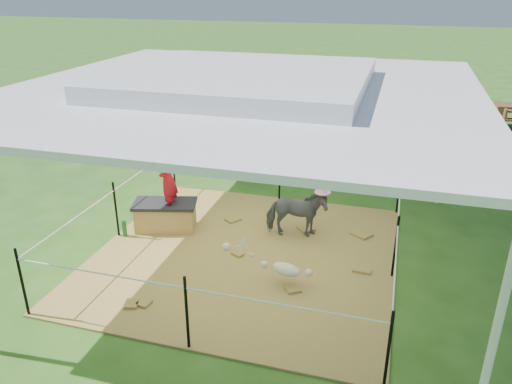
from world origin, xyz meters
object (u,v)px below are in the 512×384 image
(pony, at_px, (296,214))
(picnic_table_near, at_px, (386,117))
(trash_barrel, at_px, (468,135))
(woman, at_px, (168,173))
(foal, at_px, (286,267))
(straw_bale, at_px, (166,217))
(green_bottle, at_px, (124,229))
(distant_person, at_px, (409,119))

(pony, relative_size, picnic_table_near, 0.65)
(pony, relative_size, trash_barrel, 1.00)
(trash_barrel, bearing_deg, woman, -132.17)
(foal, bearing_deg, straw_bale, 170.58)
(straw_bale, bearing_deg, green_bottle, -140.71)
(woman, distance_m, distant_person, 7.95)
(woman, xyz_separation_m, trash_barrel, (5.28, 5.83, -0.56))
(straw_bale, relative_size, distant_person, 0.98)
(woman, distance_m, trash_barrel, 7.89)
(green_bottle, bearing_deg, straw_bale, 39.29)
(straw_bale, relative_size, picnic_table_near, 0.65)
(straw_bale, relative_size, pony, 0.99)
(straw_bale, bearing_deg, distant_person, 60.12)
(woman, distance_m, foal, 2.66)
(foal, relative_size, trash_barrel, 1.03)
(distant_person, bearing_deg, picnic_table_near, -38.50)
(straw_bale, xyz_separation_m, woman, (0.10, 0.00, 0.82))
(green_bottle, xyz_separation_m, trash_barrel, (5.93, 6.28, 0.33))
(green_bottle, bearing_deg, woman, 34.70)
(straw_bale, distance_m, green_bottle, 0.72)
(green_bottle, distance_m, picnic_table_near, 9.06)
(green_bottle, distance_m, trash_barrel, 8.65)
(woman, bearing_deg, pony, 83.98)
(straw_bale, distance_m, picnic_table_near, 8.42)
(straw_bale, xyz_separation_m, trash_barrel, (5.38, 5.83, 0.25))
(trash_barrel, distance_m, distant_person, 1.78)
(woman, relative_size, picnic_table_near, 0.77)
(woman, xyz_separation_m, distant_person, (3.87, 6.91, -0.56))
(straw_bale, bearing_deg, trash_barrel, 47.29)
(straw_bale, height_order, trash_barrel, trash_barrel)
(green_bottle, height_order, pony, pony)
(woman, xyz_separation_m, foal, (2.30, -1.12, -0.75))
(pony, xyz_separation_m, picnic_table_near, (1.13, 7.38, -0.13))
(straw_bale, xyz_separation_m, picnic_table_near, (3.35, 7.72, 0.07))
(pony, bearing_deg, straw_bale, 86.49)
(woman, xyz_separation_m, pony, (2.12, 0.34, -0.61))
(distant_person, bearing_deg, pony, 89.00)
(green_bottle, xyz_separation_m, picnic_table_near, (3.90, 8.17, 0.15))
(trash_barrel, bearing_deg, straw_bale, -132.71)
(picnic_table_near, distance_m, distant_person, 1.03)
(woman, xyz_separation_m, picnic_table_near, (3.25, 7.72, -0.75))
(foal, bearing_deg, trash_barrel, 82.48)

